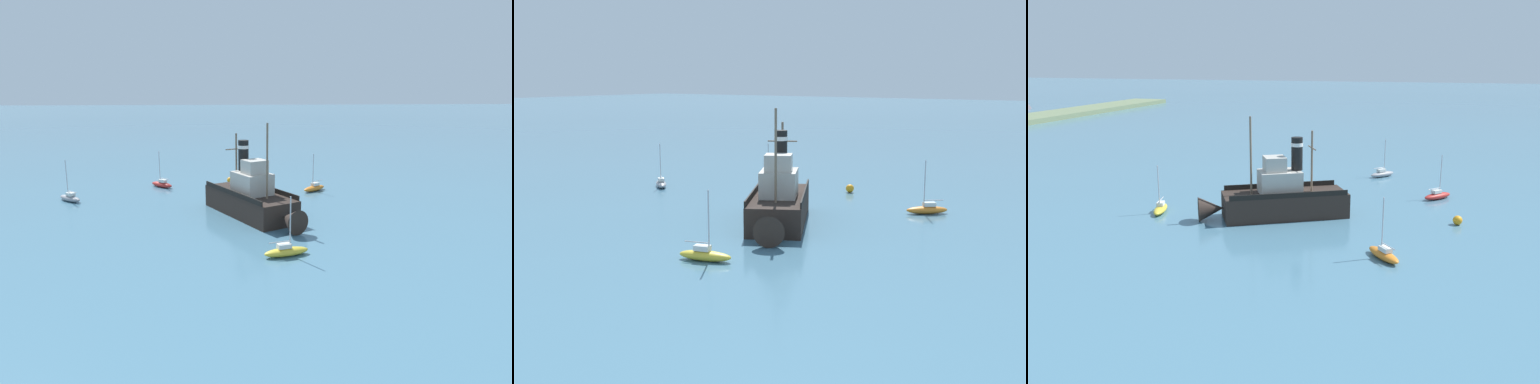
# 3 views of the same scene
# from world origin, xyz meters

# --- Properties ---
(ground_plane) EXTENTS (600.00, 600.00, 0.00)m
(ground_plane) POSITION_xyz_m (0.00, 0.00, 0.00)
(ground_plane) COLOR #477289
(old_tugboat) EXTENTS (9.78, 14.29, 9.90)m
(old_tugboat) POSITION_xyz_m (0.13, -0.26, 1.83)
(old_tugboat) COLOR #2D231E
(old_tugboat) RESTS_ON ground
(sailboat_red) EXTENTS (3.55, 3.37, 4.90)m
(sailboat_red) POSITION_xyz_m (11.41, -15.23, 0.43)
(sailboat_red) COLOR #B22823
(sailboat_red) RESTS_ON ground
(sailboat_grey) EXTENTS (3.57, 3.34, 4.90)m
(sailboat_grey) POSITION_xyz_m (21.33, -8.18, 0.43)
(sailboat_grey) COLOR gray
(sailboat_grey) RESTS_ON ground
(sailboat_yellow) EXTENTS (3.96, 2.09, 4.90)m
(sailboat_yellow) POSITION_xyz_m (-1.74, 11.62, 0.43)
(sailboat_yellow) COLOR gold
(sailboat_yellow) RESTS_ON ground
(sailboat_orange) EXTENTS (3.65, 3.24, 4.90)m
(sailboat_orange) POSITION_xyz_m (-8.70, -11.37, 0.43)
(sailboat_orange) COLOR orange
(sailboat_orange) RESTS_ON ground
(mooring_buoy) EXTENTS (0.88, 0.88, 0.88)m
(mooring_buoy) POSITION_xyz_m (2.13, -17.13, 0.44)
(mooring_buoy) COLOR orange
(mooring_buoy) RESTS_ON ground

